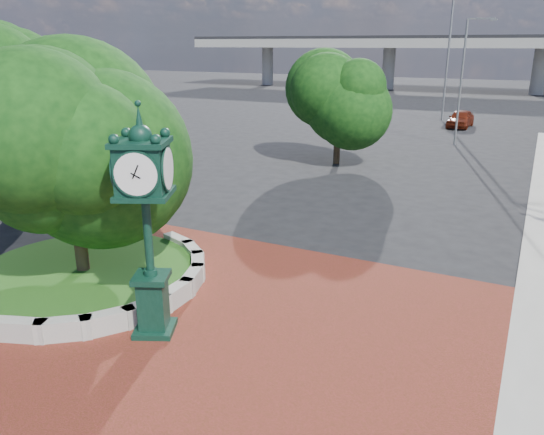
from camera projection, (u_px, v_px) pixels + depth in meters
The scene contains 12 objects.
ground at pixel (237, 321), 12.97m from camera, with size 200.00×200.00×0.00m, color black.
plaza at pixel (214, 339), 12.12m from camera, with size 12.00×12.00×0.04m, color #5F2816.
planter_wall at pixel (148, 289), 14.04m from camera, with size 2.96×6.77×0.54m.
grass_bed at pixel (84, 275), 15.04m from camera, with size 6.10×6.10×0.40m, color #164C15.
overpass at pixel (500, 43), 70.44m from camera, with size 90.00×12.00×7.50m.
tree_planter at pixel (70, 153), 13.94m from camera, with size 5.20×5.20×6.33m.
tree_northwest at pixel (20, 104), 21.47m from camera, with size 5.60×5.60×6.93m.
tree_street at pixel (338, 105), 28.95m from camera, with size 4.40×4.40×5.45m.
post_clock at pixel (146, 215), 11.53m from camera, with size 1.38×1.38×5.28m.
parked_car at pixel (461, 119), 42.67m from camera, with size 1.64×4.08×1.39m, color #5C1C0D.
street_lamp_near at pixel (465, 73), 33.90m from camera, with size 1.79×0.23×7.98m.
street_lamp_far at pixel (452, 49), 44.97m from camera, with size 2.18×1.11×10.29m.
Camera 1 is at (5.95, -9.91, 6.46)m, focal length 35.00 mm.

